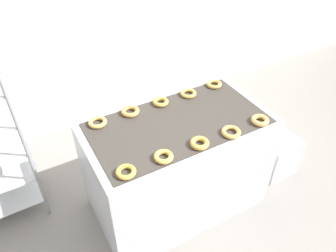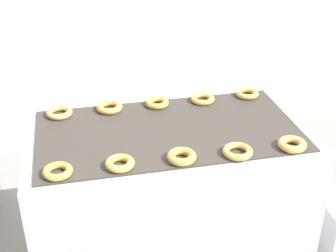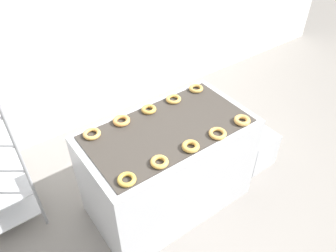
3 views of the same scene
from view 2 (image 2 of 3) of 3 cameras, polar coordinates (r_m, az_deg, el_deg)
fryer_machine at (r=2.49m, az=0.01°, el=-9.38°), size 1.35×0.75×0.88m
donut_near_leftmost at (r=1.97m, az=-13.30°, el=-5.40°), size 0.12×0.12×0.03m
donut_near_left at (r=1.97m, az=-5.89°, el=-4.55°), size 0.12×0.12×0.03m
donut_near_center at (r=2.00m, az=1.63°, el=-3.74°), size 0.13×0.13×0.04m
donut_near_right at (r=2.06m, az=8.50°, el=-3.08°), size 0.13×0.13×0.03m
donut_near_rightmost at (r=2.16m, az=14.90°, el=-2.17°), size 0.13×0.13×0.04m
donut_far_leftmost at (r=2.43m, az=-13.11°, el=1.60°), size 0.13×0.13×0.03m
donut_far_left at (r=2.43m, az=-7.16°, el=2.30°), size 0.13×0.13×0.03m
donut_far_center at (r=2.46m, az=-1.37°, el=2.83°), size 0.12×0.12×0.03m
donut_far_right at (r=2.52m, az=4.24°, el=3.31°), size 0.13×0.13×0.03m
donut_far_rightmost at (r=2.61m, az=9.63°, el=3.92°), size 0.13×0.13×0.03m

